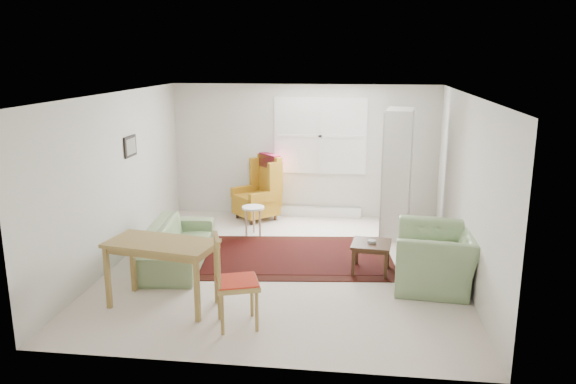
# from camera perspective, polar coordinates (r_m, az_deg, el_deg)

# --- Properties ---
(room) EXTENTS (5.04, 5.54, 2.51)m
(room) POSITION_cam_1_polar(r_m,az_deg,el_deg) (8.15, 0.05, 1.26)
(room) COLOR beige
(room) RESTS_ON ground
(rug) EXTENTS (3.23, 2.27, 0.03)m
(rug) POSITION_cam_1_polar(r_m,az_deg,el_deg) (8.67, 0.41, -6.52)
(rug) COLOR black
(rug) RESTS_ON ground
(sofa) EXTENTS (1.01, 2.10, 0.82)m
(sofa) POSITION_cam_1_polar(r_m,az_deg,el_deg) (8.49, -11.15, -4.42)
(sofa) COLOR gray
(sofa) RESTS_ON ground
(armchair) EXTENTS (1.17, 1.31, 0.95)m
(armchair) POSITION_cam_1_polar(r_m,az_deg,el_deg) (7.75, 14.95, -5.90)
(armchair) COLOR gray
(armchair) RESTS_ON ground
(wingback_chair) EXTENTS (1.02, 1.02, 1.22)m
(wingback_chair) POSITION_cam_1_polar(r_m,az_deg,el_deg) (10.49, -3.30, 0.45)
(wingback_chair) COLOR #B47D1B
(wingback_chair) RESTS_ON ground
(coffee_table) EXTENTS (0.59, 0.59, 0.44)m
(coffee_table) POSITION_cam_1_polar(r_m,az_deg,el_deg) (8.12, 8.42, -6.57)
(coffee_table) COLOR #3A2112
(coffee_table) RESTS_ON ground
(stool) EXTENTS (0.50, 0.50, 0.51)m
(stool) POSITION_cam_1_polar(r_m,az_deg,el_deg) (9.65, -3.54, -2.92)
(stool) COLOR white
(stool) RESTS_ON ground
(cabinet) EXTENTS (0.57, 0.92, 2.16)m
(cabinet) POSITION_cam_1_polar(r_m,az_deg,el_deg) (9.67, 11.08, 1.92)
(cabinet) COLOR white
(cabinet) RESTS_ON ground
(desk) EXTENTS (1.40, 0.88, 0.83)m
(desk) POSITION_cam_1_polar(r_m,az_deg,el_deg) (7.11, -12.60, -8.11)
(desk) COLOR olive
(desk) RESTS_ON ground
(desk_chair) EXTENTS (0.60, 0.60, 1.08)m
(desk_chair) POSITION_cam_1_polar(r_m,az_deg,el_deg) (6.43, -5.20, -8.98)
(desk_chair) COLOR olive
(desk_chair) RESTS_ON ground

